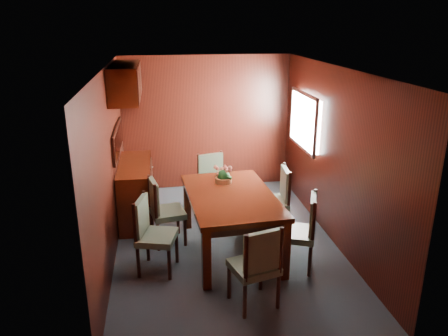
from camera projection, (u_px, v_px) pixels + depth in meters
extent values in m
plane|color=#303A41|center=(226.00, 242.00, 6.15)|extent=(4.50, 4.50, 0.00)
cube|color=black|center=(109.00, 167.00, 5.54)|extent=(0.02, 4.50, 2.40)
cube|color=black|center=(334.00, 156.00, 5.97)|extent=(0.02, 4.50, 2.40)
cube|color=black|center=(207.00, 123.00, 7.86)|extent=(3.00, 0.02, 2.40)
cube|color=black|center=(267.00, 243.00, 3.65)|extent=(3.00, 0.02, 2.40)
cube|color=black|center=(226.00, 68.00, 5.37)|extent=(3.00, 4.50, 0.02)
cube|color=white|center=(307.00, 121.00, 6.92)|extent=(0.14, 1.10, 0.80)
cube|color=#B2B2B7|center=(303.00, 121.00, 6.91)|extent=(0.04, 1.20, 0.90)
cube|color=black|center=(117.00, 140.00, 6.46)|extent=(0.03, 1.36, 0.41)
cube|color=silver|center=(119.00, 140.00, 6.46)|extent=(0.01, 1.30, 0.35)
cube|color=#341006|center=(125.00, 82.00, 6.21)|extent=(0.40, 1.40, 0.50)
cube|color=#341006|center=(136.00, 191.00, 6.76)|extent=(0.48, 1.40, 0.90)
cube|color=#341006|center=(206.00, 260.00, 4.98)|extent=(0.10, 0.10, 0.75)
cube|color=#341006|center=(285.00, 251.00, 5.17)|extent=(0.10, 0.10, 0.75)
cube|color=#341006|center=(187.00, 204.00, 6.46)|extent=(0.10, 0.10, 0.75)
cube|color=#341006|center=(249.00, 199.00, 6.65)|extent=(0.10, 0.10, 0.75)
cube|color=black|center=(231.00, 203.00, 5.71)|extent=(1.06, 1.68, 0.11)
cube|color=#341006|center=(231.00, 197.00, 5.68)|extent=(1.20, 1.81, 0.07)
cylinder|color=black|center=(148.00, 247.00, 5.62)|extent=(0.04, 0.04, 0.39)
cylinder|color=black|center=(138.00, 263.00, 5.25)|extent=(0.04, 0.04, 0.39)
cylinder|color=black|center=(177.00, 249.00, 5.58)|extent=(0.04, 0.04, 0.39)
cylinder|color=black|center=(169.00, 265.00, 5.20)|extent=(0.04, 0.04, 0.39)
cube|color=#5A7055|center=(157.00, 237.00, 5.33)|extent=(0.55, 0.56, 0.08)
cylinder|color=black|center=(145.00, 210.00, 5.46)|extent=(0.04, 0.04, 0.52)
cylinder|color=black|center=(135.00, 224.00, 5.08)|extent=(0.04, 0.04, 0.52)
cube|color=#5A7055|center=(141.00, 216.00, 5.26)|extent=(0.17, 0.42, 0.44)
cylinder|color=black|center=(152.00, 225.00, 6.22)|extent=(0.04, 0.04, 0.38)
cylinder|color=black|center=(158.00, 238.00, 5.87)|extent=(0.04, 0.04, 0.38)
cylinder|color=black|center=(178.00, 221.00, 6.34)|extent=(0.04, 0.04, 0.38)
cylinder|color=black|center=(185.00, 233.00, 5.99)|extent=(0.04, 0.04, 0.38)
cube|color=#5A7055|center=(168.00, 213.00, 6.02)|extent=(0.51, 0.53, 0.08)
cylinder|color=black|center=(150.00, 192.00, 6.05)|extent=(0.04, 0.04, 0.51)
cylinder|color=black|center=(156.00, 203.00, 5.70)|extent=(0.04, 0.04, 0.51)
cube|color=#5A7055|center=(154.00, 196.00, 5.88)|extent=(0.14, 0.42, 0.43)
cylinder|color=black|center=(310.00, 262.00, 5.28)|extent=(0.04, 0.04, 0.39)
cylinder|color=black|center=(311.00, 246.00, 5.65)|extent=(0.04, 0.04, 0.39)
cylinder|color=black|center=(278.00, 258.00, 5.35)|extent=(0.04, 0.04, 0.39)
cylinder|color=black|center=(281.00, 243.00, 5.73)|extent=(0.04, 0.04, 0.39)
cube|color=#5A7055|center=(296.00, 233.00, 5.42)|extent=(0.58, 0.59, 0.08)
cylinder|color=black|center=(314.00, 223.00, 5.11)|extent=(0.04, 0.04, 0.52)
cylinder|color=black|center=(314.00, 209.00, 5.48)|extent=(0.04, 0.04, 0.52)
cube|color=#5A7055|center=(312.00, 214.00, 5.29)|extent=(0.21, 0.42, 0.44)
cylinder|color=black|center=(287.00, 225.00, 6.22)|extent=(0.05, 0.05, 0.40)
cylinder|color=black|center=(281.00, 213.00, 6.60)|extent=(0.05, 0.05, 0.40)
cylinder|color=black|center=(260.00, 225.00, 6.19)|extent=(0.05, 0.05, 0.40)
cylinder|color=black|center=(256.00, 213.00, 6.58)|extent=(0.05, 0.05, 0.40)
cube|color=#5A7055|center=(272.00, 202.00, 6.31)|extent=(0.49, 0.51, 0.08)
cylinder|color=black|center=(289.00, 190.00, 6.05)|extent=(0.05, 0.05, 0.53)
cylinder|color=black|center=(284.00, 180.00, 6.43)|extent=(0.05, 0.05, 0.53)
cube|color=#5A7055|center=(285.00, 184.00, 6.23)|extent=(0.10, 0.43, 0.45)
cylinder|color=black|center=(245.00, 302.00, 4.52)|extent=(0.04, 0.04, 0.39)
cylinder|color=black|center=(278.00, 292.00, 4.68)|extent=(0.04, 0.04, 0.39)
cylinder|color=black|center=(229.00, 283.00, 4.85)|extent=(0.04, 0.04, 0.39)
cylinder|color=black|center=(261.00, 274.00, 5.01)|extent=(0.04, 0.04, 0.39)
cube|color=#5A7055|center=(254.00, 267.00, 4.68)|extent=(0.57, 0.55, 0.08)
cylinder|color=black|center=(246.00, 259.00, 4.35)|extent=(0.04, 0.04, 0.52)
cylinder|color=black|center=(281.00, 250.00, 4.51)|extent=(0.04, 0.04, 0.52)
cube|color=#5A7055|center=(263.00, 252.00, 4.44)|extent=(0.42, 0.17, 0.44)
cylinder|color=black|center=(222.00, 196.00, 7.23)|extent=(0.04, 0.04, 0.39)
cylinder|color=black|center=(199.00, 200.00, 7.06)|extent=(0.04, 0.04, 0.39)
cylinder|color=black|center=(232.00, 204.00, 6.90)|extent=(0.04, 0.04, 0.39)
cylinder|color=black|center=(209.00, 209.00, 6.73)|extent=(0.04, 0.04, 0.39)
cube|color=#5A7055|center=(215.00, 187.00, 6.90)|extent=(0.58, 0.56, 0.08)
cylinder|color=black|center=(221.00, 166.00, 7.07)|extent=(0.04, 0.04, 0.52)
cylinder|color=black|center=(198.00, 170.00, 6.90)|extent=(0.04, 0.04, 0.52)
cube|color=#5A7055|center=(210.00, 167.00, 6.96)|extent=(0.42, 0.19, 0.44)
cylinder|color=#CA733D|center=(224.00, 180.00, 6.07)|extent=(0.24, 0.24, 0.07)
sphere|color=#1B511D|center=(224.00, 176.00, 6.05)|extent=(0.18, 0.18, 0.18)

